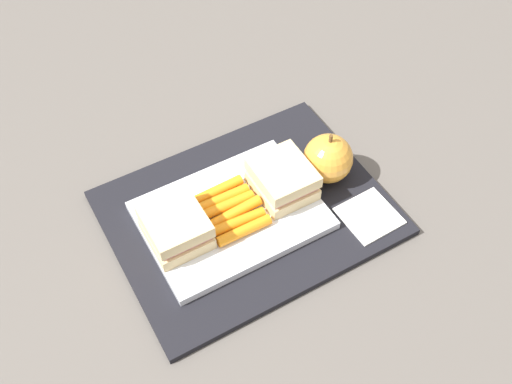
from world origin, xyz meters
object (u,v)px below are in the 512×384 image
object	(u,v)px
food_tray	(231,215)
apple	(328,158)
sandwich_half_left	(176,227)
carrot_sticks_bundle	(231,210)
sandwich_half_right	(283,179)
paper_napkin	(369,216)

from	to	relation	value
food_tray	apple	bearing A→B (deg)	0.17
sandwich_half_left	carrot_sticks_bundle	bearing A→B (deg)	-0.08
carrot_sticks_bundle	apple	world-z (taller)	apple
food_tray	sandwich_half_left	size ratio (longest dim) A/B	2.88
sandwich_half_right	carrot_sticks_bundle	world-z (taller)	sandwich_half_right
sandwich_half_right	apple	size ratio (longest dim) A/B	1.01
sandwich_half_right	apple	xyz separation A→B (m)	(0.07, 0.00, 0.00)
carrot_sticks_bundle	apple	bearing A→B (deg)	0.21
food_tray	sandwich_half_right	xyz separation A→B (m)	(0.08, 0.00, 0.03)
sandwich_half_right	sandwich_half_left	bearing A→B (deg)	180.00
food_tray	paper_napkin	xyz separation A→B (m)	(0.16, -0.09, -0.00)
carrot_sticks_bundle	apple	distance (m)	0.15
food_tray	sandwich_half_right	size ratio (longest dim) A/B	2.88
carrot_sticks_bundle	apple	size ratio (longest dim) A/B	1.11
paper_napkin	carrot_sticks_bundle	bearing A→B (deg)	151.02
sandwich_half_right	apple	bearing A→B (deg)	0.35
apple	paper_napkin	size ratio (longest dim) A/B	1.14
food_tray	sandwich_half_right	bearing A→B (deg)	0.00
food_tray	carrot_sticks_bundle	world-z (taller)	carrot_sticks_bundle
sandwich_half_left	apple	bearing A→B (deg)	0.11
food_tray	paper_napkin	distance (m)	0.18
food_tray	sandwich_half_left	world-z (taller)	sandwich_half_left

